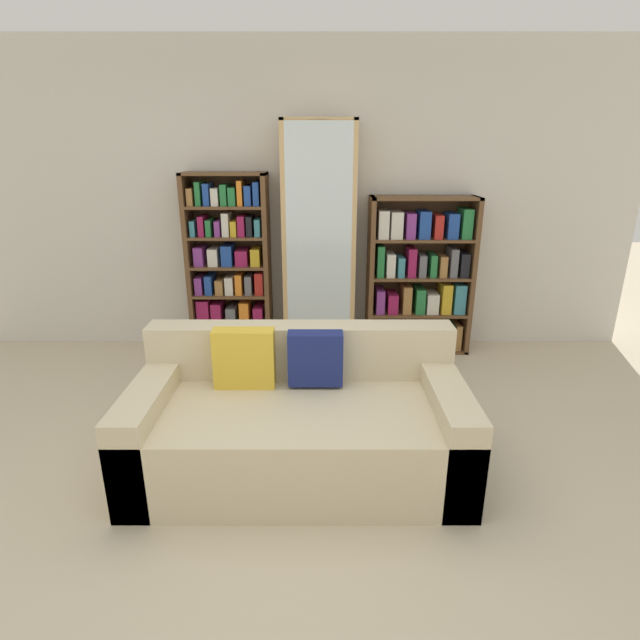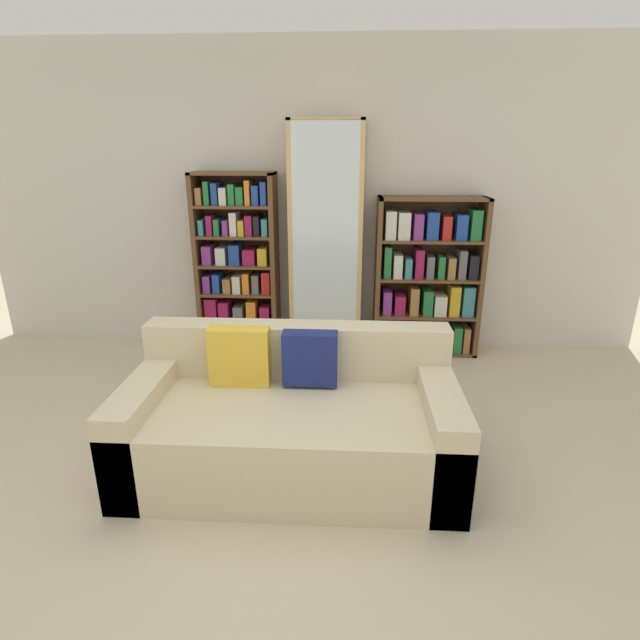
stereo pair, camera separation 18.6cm
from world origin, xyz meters
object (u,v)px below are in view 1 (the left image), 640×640
object	(u,v)px
bookshelf_left	(231,267)
wine_bottle	(395,363)
couch	(300,423)
bookshelf_right	(421,280)
display_cabinet	(320,243)

from	to	relation	value
bookshelf_left	wine_bottle	xyz separation A→B (m)	(1.42, -0.66, -0.65)
couch	wine_bottle	xyz separation A→B (m)	(0.73, 1.18, -0.15)
bookshelf_right	couch	bearing A→B (deg)	-119.17
bookshelf_left	display_cabinet	distance (m)	0.84
couch	display_cabinet	distance (m)	1.97
couch	bookshelf_right	bearing A→B (deg)	60.83
wine_bottle	couch	bearing A→B (deg)	-121.74
bookshelf_left	bookshelf_right	bearing A→B (deg)	-0.01
wine_bottle	bookshelf_right	bearing A→B (deg)	65.76
wine_bottle	bookshelf_left	bearing A→B (deg)	154.98
couch	wine_bottle	world-z (taller)	couch
bookshelf_left	bookshelf_right	size ratio (longest dim) A/B	1.14
display_cabinet	wine_bottle	world-z (taller)	display_cabinet
display_cabinet	wine_bottle	size ratio (longest dim) A/B	5.93
bookshelf_left	display_cabinet	size ratio (longest dim) A/B	0.79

